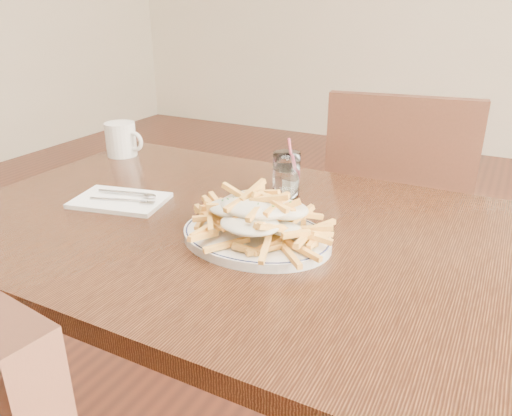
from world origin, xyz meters
The scene contains 8 objects.
table centered at (0.00, 0.00, 0.67)m, with size 1.20×0.80×0.75m.
chair_far centered at (0.19, 0.72, 0.53)m, with size 0.49×0.49×0.93m.
fries_plate centered at (0.09, -0.06, 0.76)m, with size 0.33×0.30×0.02m.
loaded_fries centered at (0.09, -0.06, 0.81)m, with size 0.29×0.24×0.08m.
napkin centered at (-0.28, -0.03, 0.76)m, with size 0.20×0.13×0.01m, color white.
cutlery centered at (-0.28, -0.02, 0.76)m, with size 0.17×0.10×0.01m.
water_glass centered at (0.04, 0.19, 0.80)m, with size 0.06×0.06×0.14m.
coffee_mug centered at (-0.52, 0.26, 0.80)m, with size 0.12×0.09×0.10m.
Camera 1 is at (0.49, -0.81, 1.18)m, focal length 35.00 mm.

